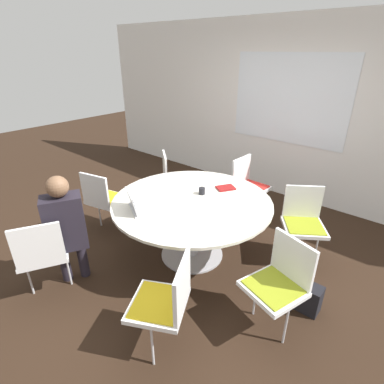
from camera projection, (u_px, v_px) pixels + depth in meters
The scene contains 15 objects.
ground_plane at pixel (192, 254), 3.61m from camera, with size 16.00×16.00×0.00m, color black.
wall_back at pixel (288, 113), 4.61m from camera, with size 8.00×0.07×2.70m.
conference_table at pixel (192, 210), 3.35m from camera, with size 1.76×1.76×0.73m.
chair_0 at pixel (42, 251), 2.81m from camera, with size 0.58×0.59×0.87m.
chair_1 at pixel (166, 299), 2.28m from camera, with size 0.58×0.59×0.87m.
chair_2 at pixel (280, 279), 2.47m from camera, with size 0.55×0.53×0.87m.
chair_3 at pixel (303, 219), 3.35m from camera, with size 0.60×0.60×0.87m.
chair_4 at pixel (248, 182), 4.26m from camera, with size 0.44×0.46×0.87m.
chair_5 at pixel (174, 176), 4.49m from camera, with size 0.61×0.60×0.87m.
chair_6 at pixel (103, 197), 3.85m from camera, with size 0.52×0.51×0.87m.
person_0 at pixel (65, 224), 2.88m from camera, with size 0.36×0.42×1.22m.
laptop at pixel (138, 205), 3.07m from camera, with size 0.41×0.37×0.21m.
spiral_notebook at pixel (226, 188), 3.56m from camera, with size 0.24×0.26×0.02m.
coffee_cup at pixel (202, 191), 3.42m from camera, with size 0.07×0.07×0.08m.
handbag at pixel (301, 294), 2.83m from camera, with size 0.36×0.16×0.28m.
Camera 1 is at (1.89, -2.24, 2.24)m, focal length 28.00 mm.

